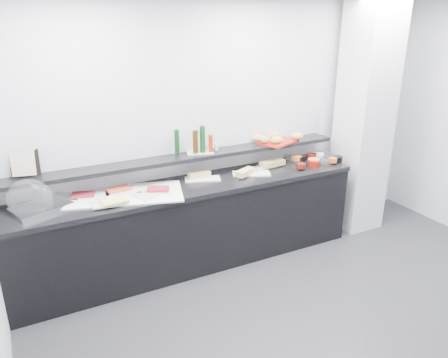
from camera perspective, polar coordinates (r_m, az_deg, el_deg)
name	(u,v)px	position (r m, az deg, el deg)	size (l,w,h in m)	color
ground	(354,340)	(3.95, 16.56, -19.48)	(5.00, 5.00, 0.00)	#2D2D30
back_wall	(238,127)	(4.80, 1.80, 6.85)	(5.00, 0.02, 2.70)	silver
column	(364,119)	(5.42, 17.83, 7.46)	(0.50, 0.50, 2.70)	silver
buffet_cabinet	(192,227)	(4.58, -4.24, -6.27)	(3.60, 0.60, 0.85)	black
counter_top	(191,187)	(4.39, -4.39, -1.03)	(3.62, 0.62, 0.05)	black
wall_shelf	(183,158)	(4.46, -5.36, 2.76)	(3.60, 0.25, 0.04)	black
cloche_base	(41,208)	(4.13, -22.77, -3.47)	(0.47, 0.31, 0.04)	silver
cloche_dome	(30,199)	(4.08, -24.04, -2.35)	(0.39, 0.25, 0.34)	silver
linen_runner	(122,195)	(4.22, -13.17, -2.02)	(1.12, 0.53, 0.01)	white
platter_meat_a	(95,196)	(4.22, -16.52, -2.11)	(0.26, 0.18, 0.01)	white
food_meat_a	(83,195)	(4.23, -17.92, -1.94)	(0.20, 0.13, 0.02)	maroon
platter_salmon	(123,191)	(4.27, -13.03, -1.52)	(0.33, 0.22, 0.01)	white
food_salmon	(119,189)	(4.26, -13.61, -1.31)	(0.22, 0.14, 0.02)	#C94629
platter_cheese	(107,203)	(4.02, -15.09, -3.10)	(0.26, 0.17, 0.01)	silver
food_cheese	(115,201)	(4.00, -14.11, -2.84)	(0.23, 0.14, 0.02)	#F4DD5F
platter_meat_b	(151,193)	(4.16, -9.51, -1.84)	(0.31, 0.20, 0.01)	silver
food_meat_b	(158,189)	(4.20, -8.63, -1.30)	(0.21, 0.13, 0.02)	maroon
sandwich_plate_left	(203,179)	(4.50, -2.82, 0.00)	(0.36, 0.16, 0.01)	white
sandwich_food_left	(199,175)	(4.52, -3.26, 0.56)	(0.23, 0.09, 0.06)	tan
tongs_left	(197,179)	(4.48, -3.61, 0.01)	(0.01, 0.01, 0.16)	silver
sandwich_plate_mid	(251,174)	(4.66, 3.58, 0.71)	(0.40, 0.17, 0.01)	white
sandwich_food_mid	(245,172)	(4.59, 2.79, 0.88)	(0.24, 0.09, 0.06)	tan
tongs_mid	(240,178)	(4.49, 2.10, 0.12)	(0.01, 0.01, 0.16)	silver
sandwich_plate_right	(263,167)	(4.87, 5.17, 1.55)	(0.31, 0.13, 0.01)	white
sandwich_food_right	(272,163)	(4.90, 6.32, 2.07)	(0.29, 0.11, 0.06)	tan
tongs_right	(271,166)	(4.87, 6.20, 1.67)	(0.01, 0.01, 0.16)	silver
bowl_glass_fruit	(291,159)	(5.10, 8.75, 2.60)	(0.17, 0.17, 0.07)	white
fill_glass_fruit	(297,158)	(5.11, 9.46, 2.74)	(0.12, 0.12, 0.05)	orange
bowl_black_jam	(300,159)	(5.13, 9.94, 2.62)	(0.12, 0.12, 0.07)	black
fill_black_jam	(311,156)	(5.22, 11.35, 2.98)	(0.12, 0.12, 0.05)	#600E0D
bowl_glass_cream	(324,154)	(5.34, 12.88, 3.15)	(0.19, 0.19, 0.07)	silver
fill_glass_cream	(318,155)	(5.25, 12.19, 3.04)	(0.13, 0.13, 0.05)	silver
bowl_red_jam	(314,164)	(4.98, 11.66, 1.97)	(0.13, 0.13, 0.07)	maroon
fill_red_jam	(301,166)	(4.85, 10.03, 1.73)	(0.10, 0.10, 0.05)	#5A140C
bowl_glass_salmon	(323,162)	(5.05, 12.78, 2.13)	(0.14, 0.14, 0.07)	white
fill_glass_salmon	(314,161)	(5.04, 11.63, 2.32)	(0.13, 0.13, 0.05)	orange
bowl_black_fruit	(338,159)	(5.21, 14.61, 2.53)	(0.11, 0.11, 0.07)	black
fill_black_fruit	(333,160)	(5.12, 14.03, 2.41)	(0.09, 0.09, 0.05)	#CE5A1C
framed_print	(24,161)	(4.26, -24.61, 2.17)	(0.25, 0.02, 0.26)	black
print_art	(23,164)	(4.19, -24.76, 1.85)	(0.20, 0.00, 0.22)	#D0AC96
condiment_tray	(200,152)	(4.55, -3.17, 3.51)	(0.27, 0.16, 0.01)	silver
bottle_green_a	(177,142)	(4.43, -6.18, 4.80)	(0.05, 0.05, 0.26)	black
bottle_brown	(195,142)	(4.47, -3.75, 4.87)	(0.05, 0.05, 0.24)	#3C240A
bottle_green_b	(202,139)	(4.49, -2.83, 5.22)	(0.06, 0.06, 0.28)	#0F3915
bottle_hot	(211,143)	(4.51, -1.76, 4.67)	(0.04, 0.04, 0.18)	#A7240B
shaker_salt	(217,147)	(4.58, -0.98, 4.20)	(0.03, 0.03, 0.07)	white
shaker_pepper	(206,148)	(4.56, -2.41, 4.10)	(0.03, 0.03, 0.07)	silver
bread_tray	(278,142)	(4.95, 7.02, 4.86)	(0.43, 0.30, 0.02)	#AA1D12
bread_roll_nw	(258,138)	(4.89, 4.44, 5.37)	(0.12, 0.08, 0.08)	gold
bread_roll_ne	(274,135)	(5.01, 6.54, 5.68)	(0.15, 0.10, 0.08)	tan
bread_roll_sw	(265,140)	(4.82, 5.39, 5.12)	(0.12, 0.08, 0.08)	#BC8847
bread_roll_s	(277,140)	(4.83, 6.91, 5.09)	(0.15, 0.10, 0.08)	tan
bread_roll_se	(297,136)	(5.02, 9.52, 5.55)	(0.14, 0.09, 0.08)	tan
bread_roll_midw	(273,136)	(4.97, 6.47, 5.56)	(0.13, 0.08, 0.08)	#C07E49
carafe	(321,123)	(5.32, 12.60, 7.18)	(0.09, 0.09, 0.30)	white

